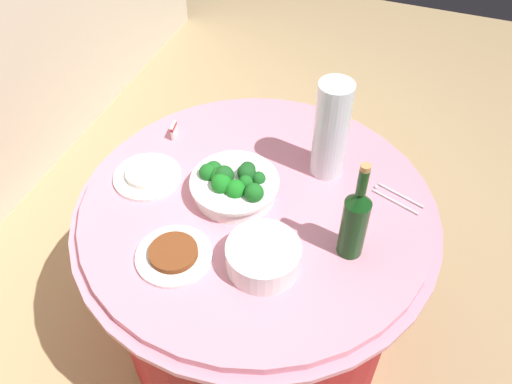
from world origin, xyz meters
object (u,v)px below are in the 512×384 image
at_px(wine_bottle, 355,221).
at_px(serving_tongs, 396,198).
at_px(food_plate_stir_fry, 174,254).
at_px(broccoli_bowl, 234,185).
at_px(label_placard_mid, 174,130).
at_px(plate_stack, 263,257).
at_px(food_plate_rice, 147,175).
at_px(decorative_fruit_vase, 331,134).
at_px(label_placard_front, 337,122).

xyz_separation_m(wine_bottle, serving_tongs, (0.25, -0.09, -0.12)).
bearing_deg(food_plate_stir_fry, serving_tongs, -51.01).
distance_m(broccoli_bowl, wine_bottle, 0.41).
bearing_deg(serving_tongs, wine_bottle, 159.93).
bearing_deg(label_placard_mid, serving_tongs, -92.15).
height_order(plate_stack, label_placard_mid, plate_stack).
distance_m(plate_stack, food_plate_rice, 0.51).
bearing_deg(label_placard_mid, broccoli_bowl, -122.40).
relative_size(decorative_fruit_vase, label_placard_mid, 6.18).
distance_m(food_plate_stir_fry, food_plate_rice, 0.34).
bearing_deg(label_placard_front, decorative_fruit_vase, -174.12).
bearing_deg(label_placard_front, food_plate_rice, 131.52).
relative_size(plate_stack, food_plate_stir_fry, 0.95).
height_order(broccoli_bowl, plate_stack, broccoli_bowl).
distance_m(plate_stack, label_placard_mid, 0.64).
bearing_deg(decorative_fruit_vase, plate_stack, 171.59).
distance_m(plate_stack, label_placard_front, 0.66).
distance_m(broccoli_bowl, serving_tongs, 0.51).
bearing_deg(food_plate_rice, food_plate_stir_fry, -139.09).
height_order(broccoli_bowl, food_plate_stir_fry, broccoli_bowl).
height_order(serving_tongs, label_placard_mid, label_placard_mid).
relative_size(plate_stack, label_placard_front, 3.82).
bearing_deg(serving_tongs, food_plate_rice, 103.67).
relative_size(broccoli_bowl, food_plate_rice, 1.27).
xyz_separation_m(decorative_fruit_vase, serving_tongs, (-0.05, -0.24, -0.15)).
bearing_deg(serving_tongs, plate_stack, 141.69).
height_order(wine_bottle, decorative_fruit_vase, decorative_fruit_vase).
bearing_deg(food_plate_stir_fry, plate_stack, -76.16).
bearing_deg(label_placard_front, broccoli_bowl, 152.73).
xyz_separation_m(wine_bottle, label_placard_front, (0.52, 0.17, -0.10)).
bearing_deg(food_plate_stir_fry, decorative_fruit_vase, -32.06).
bearing_deg(label_placard_mid, label_placard_front, -65.66).
relative_size(decorative_fruit_vase, serving_tongs, 2.06).
bearing_deg(food_plate_rice, serving_tongs, -76.33).
xyz_separation_m(food_plate_stir_fry, food_plate_rice, (0.26, 0.23, -0.00)).
height_order(wine_bottle, label_placard_mid, wine_bottle).
relative_size(broccoli_bowl, decorative_fruit_vase, 0.82).
relative_size(broccoli_bowl, label_placard_front, 5.09).
relative_size(food_plate_stir_fry, label_placard_mid, 4.00).
bearing_deg(decorative_fruit_vase, label_placard_mid, 92.25).
bearing_deg(plate_stack, food_plate_rice, 67.27).
relative_size(plate_stack, decorative_fruit_vase, 0.62).
distance_m(wine_bottle, food_plate_stir_fry, 0.52).
height_order(decorative_fruit_vase, label_placard_mid, decorative_fruit_vase).
relative_size(plate_stack, serving_tongs, 1.27).
distance_m(broccoli_bowl, food_plate_rice, 0.30).
bearing_deg(food_plate_stir_fry, label_placard_front, -22.12).
bearing_deg(broccoli_bowl, serving_tongs, -71.46).
bearing_deg(broccoli_bowl, food_plate_stir_fry, 166.36).
bearing_deg(decorative_fruit_vase, label_placard_front, 5.88).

